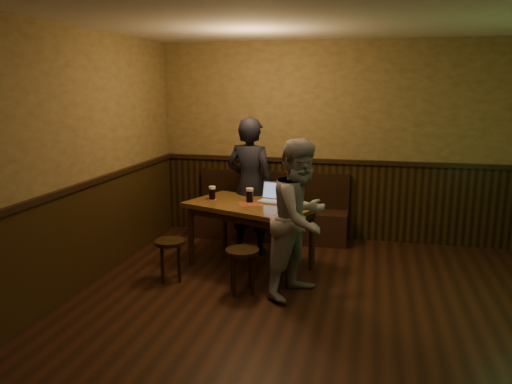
{
  "coord_description": "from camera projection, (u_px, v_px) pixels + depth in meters",
  "views": [
    {
      "loc": [
        0.59,
        -4.13,
        2.19
      ],
      "look_at": [
        -0.72,
        1.41,
        0.97
      ],
      "focal_mm": 35.0,
      "sensor_mm": 36.0,
      "label": 1
    }
  ],
  "objects": [
    {
      "name": "room",
      "position": [
        303.0,
        198.0,
        4.47
      ],
      "size": [
        5.04,
        6.04,
        2.84
      ],
      "color": "black",
      "rests_on": "ground"
    },
    {
      "name": "bench",
      "position": [
        271.0,
        217.0,
        7.25
      ],
      "size": [
        2.2,
        0.5,
        0.95
      ],
      "color": "black",
      "rests_on": "ground"
    },
    {
      "name": "pub_table",
      "position": [
        251.0,
        212.0,
        5.99
      ],
      "size": [
        1.69,
        1.32,
        0.8
      ],
      "rotation": [
        0.0,
        0.0,
        -0.36
      ],
      "color": "#502F16",
      "rests_on": "ground"
    },
    {
      "name": "stool_left",
      "position": [
        170.0,
        248.0,
        5.65
      ],
      "size": [
        0.45,
        0.45,
        0.47
      ],
      "rotation": [
        0.0,
        0.0,
        -0.37
      ],
      "color": "black",
      "rests_on": "ground"
    },
    {
      "name": "stool_right",
      "position": [
        242.0,
        258.0,
        5.3
      ],
      "size": [
        0.47,
        0.47,
        0.48
      ],
      "rotation": [
        0.0,
        0.0,
        -0.41
      ],
      "color": "black",
      "rests_on": "ground"
    },
    {
      "name": "pint_left",
      "position": [
        212.0,
        193.0,
        6.17
      ],
      "size": [
        0.11,
        0.11,
        0.17
      ],
      "color": "#B11518",
      "rests_on": "pub_table"
    },
    {
      "name": "pint_mid",
      "position": [
        250.0,
        195.0,
        6.02
      ],
      "size": [
        0.11,
        0.11,
        0.18
      ],
      "color": "#B11518",
      "rests_on": "pub_table"
    },
    {
      "name": "pint_right",
      "position": [
        288.0,
        203.0,
        5.66
      ],
      "size": [
        0.11,
        0.11,
        0.17
      ],
      "color": "#B11518",
      "rests_on": "pub_table"
    },
    {
      "name": "laptop",
      "position": [
        273.0,
        197.0,
        6.09
      ],
      "size": [
        0.37,
        0.32,
        0.23
      ],
      "rotation": [
        0.0,
        0.0,
        -0.2
      ],
      "color": "silver",
      "rests_on": "pub_table"
    },
    {
      "name": "menu",
      "position": [
        290.0,
        214.0,
        5.5
      ],
      "size": [
        0.27,
        0.25,
        0.0
      ],
      "primitive_type": "cube",
      "rotation": [
        0.0,
        0.0,
        -0.6
      ],
      "color": "silver",
      "rests_on": "pub_table"
    },
    {
      "name": "person_suit",
      "position": [
        250.0,
        186.0,
        6.5
      ],
      "size": [
        0.72,
        0.54,
        1.8
      ],
      "primitive_type": "imported",
      "rotation": [
        0.0,
        0.0,
        2.97
      ],
      "color": "black",
      "rests_on": "ground"
    },
    {
      "name": "person_grey",
      "position": [
        301.0,
        219.0,
        5.18
      ],
      "size": [
        0.92,
        1.0,
        1.66
      ],
      "primitive_type": "imported",
      "rotation": [
        0.0,
        0.0,
        1.12
      ],
      "color": "#949499",
      "rests_on": "ground"
    }
  ]
}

